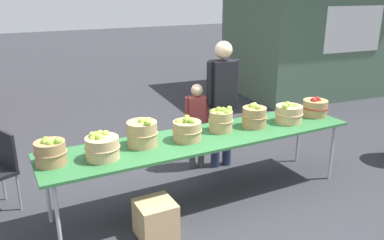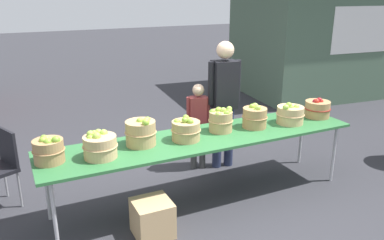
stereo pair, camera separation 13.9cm
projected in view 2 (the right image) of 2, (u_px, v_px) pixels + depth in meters
The scene contains 14 objects.
ground_plane at pixel (203, 198), 4.51m from camera, with size 40.00×40.00×0.00m, color #2D2D33.
market_table at pixel (204, 139), 4.28m from camera, with size 3.50×0.76×0.75m.
apple_basket_green_0 at pixel (49, 150), 3.61m from camera, with size 0.30×0.30×0.27m.
apple_basket_green_1 at pixel (100, 146), 3.72m from camera, with size 0.33×0.33×0.26m.
apple_basket_green_2 at pixel (141, 132), 4.01m from camera, with size 0.33×0.33×0.31m.
apple_basket_green_3 at pixel (186, 130), 4.15m from camera, with size 0.32×0.32×0.26m.
apple_basket_green_4 at pixel (221, 120), 4.40m from camera, with size 0.28×0.28×0.28m.
apple_basket_green_5 at pixel (255, 117), 4.53m from camera, with size 0.30×0.30×0.28m.
apple_basket_green_6 at pixel (290, 114), 4.67m from camera, with size 0.34×0.34×0.26m.
apple_basket_red_0 at pixel (317, 108), 4.90m from camera, with size 0.32×0.32×0.25m.
vendor_adult at pixel (224, 95), 5.03m from camera, with size 0.44×0.25×1.66m.
child_customer at pixel (198, 120), 5.07m from camera, with size 0.28×0.22×1.14m.
food_kiosk at pixel (314, 30), 8.78m from camera, with size 3.75×3.21×2.74m.
produce_crate at pixel (152, 218), 3.79m from camera, with size 0.36×0.36×0.36m, color tan.
Camera 2 is at (-1.85, -3.55, 2.28)m, focal length 36.98 mm.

